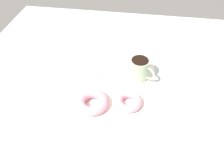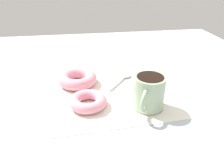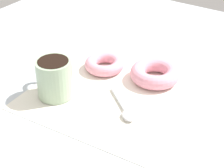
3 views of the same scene
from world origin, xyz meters
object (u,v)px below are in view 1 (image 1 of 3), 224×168
Objects in this scene: donut_far at (92,102)px; spoon at (98,77)px; donut_near_cup at (128,102)px; coffee_cup at (140,69)px.

donut_far is 1.07× the size of spoon.
spoon is (-12.08, -13.44, -0.96)cm from donut_near_cup.
donut_far is at bearing -41.40° from coffee_cup.
spoon is (-14.49, -1.04, -1.27)cm from donut_far.
coffee_cup reaches higher than donut_far.
donut_near_cup is at bearing 48.05° from spoon.
donut_far is 14.58cm from spoon.
donut_far is at bearing 4.10° from spoon.
coffee_cup reaches higher than spoon.
spoon is (2.68, -16.18, -3.95)cm from coffee_cup.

